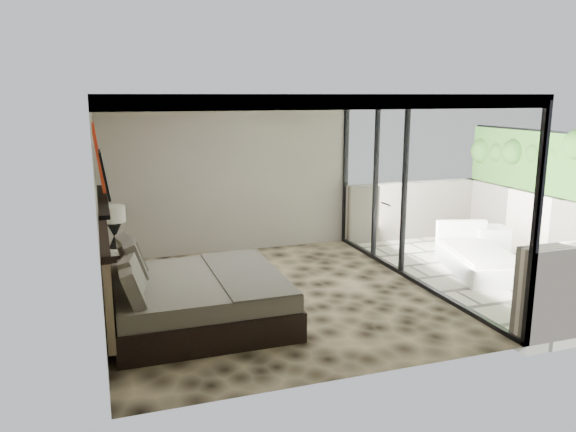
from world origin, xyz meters
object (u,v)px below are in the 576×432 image
object	(u,v)px
nightstand	(121,263)
table_lamp	(114,221)
ottoman	(490,242)
lounger	(477,259)
bed	(190,296)

from	to	relation	value
nightstand	table_lamp	distance (m)	0.67
ottoman	lounger	world-z (taller)	lounger
ottoman	bed	bearing A→B (deg)	-167.03
nightstand	table_lamp	world-z (taller)	table_lamp
table_lamp	lounger	bearing A→B (deg)	-14.33
bed	table_lamp	bearing A→B (deg)	111.58
bed	table_lamp	distance (m)	2.25
bed	lounger	xyz separation A→B (m)	(4.71, 0.62, -0.14)
bed	nightstand	world-z (taller)	bed
nightstand	ottoman	size ratio (longest dim) A/B	0.99
bed	nightstand	distance (m)	2.17
bed	table_lamp	xyz separation A→B (m)	(-0.80, 2.03, 0.58)
lounger	table_lamp	bearing A→B (deg)	-179.33
bed	nightstand	bearing A→B (deg)	110.09
nightstand	lounger	world-z (taller)	lounger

